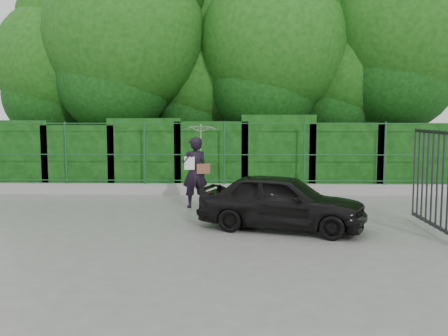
{
  "coord_description": "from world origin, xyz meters",
  "views": [
    {
      "loc": [
        0.75,
        -9.82,
        2.26
      ],
      "look_at": [
        0.47,
        1.3,
        1.1
      ],
      "focal_mm": 40.0,
      "sensor_mm": 36.0,
      "label": 1
    }
  ],
  "objects": [
    {
      "name": "gate",
      "position": [
        4.6,
        -0.72,
        1.19
      ],
      "size": [
        0.22,
        2.33,
        2.36
      ],
      "color": "#25252C",
      "rests_on": "ground"
    },
    {
      "name": "car",
      "position": [
        1.66,
        0.03,
        0.56
      ],
      "size": [
        3.56,
        2.29,
        1.13
      ],
      "primitive_type": "imported",
      "rotation": [
        0.0,
        0.0,
        1.26
      ],
      "color": "black",
      "rests_on": "ground"
    },
    {
      "name": "kerb",
      "position": [
        0.0,
        4.5,
        0.15
      ],
      "size": [
        14.0,
        0.25,
        0.3
      ],
      "primitive_type": "cube",
      "color": "#9E9E99",
      "rests_on": "ground"
    },
    {
      "name": "hedge",
      "position": [
        -0.01,
        5.5,
        1.06
      ],
      "size": [
        14.2,
        1.2,
        2.3
      ],
      "color": "black",
      "rests_on": "ground"
    },
    {
      "name": "fence",
      "position": [
        0.22,
        4.5,
        1.2
      ],
      "size": [
        14.13,
        0.06,
        1.8
      ],
      "color": "#1A4D25",
      "rests_on": "kerb"
    },
    {
      "name": "woman",
      "position": [
        -0.18,
        2.41,
        1.34
      ],
      "size": [
        0.98,
        0.93,
        2.07
      ],
      "color": "black",
      "rests_on": "ground"
    },
    {
      "name": "trees",
      "position": [
        1.14,
        7.74,
        4.62
      ],
      "size": [
        17.1,
        6.15,
        8.08
      ],
      "color": "black",
      "rests_on": "ground"
    },
    {
      "name": "ground",
      "position": [
        0.0,
        0.0,
        0.0
      ],
      "size": [
        80.0,
        80.0,
        0.0
      ],
      "primitive_type": "plane",
      "color": "gray"
    }
  ]
}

